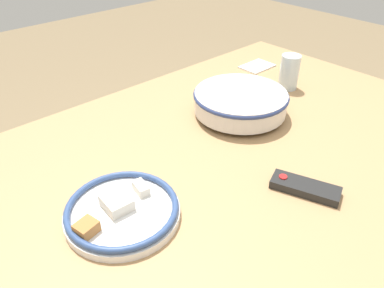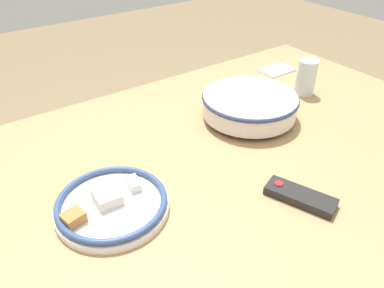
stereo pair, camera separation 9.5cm
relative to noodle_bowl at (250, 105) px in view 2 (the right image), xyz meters
name	(u,v)px [view 2 (the right image)]	position (x,y,z in m)	size (l,w,h in m)	color
dining_table	(236,182)	(0.17, 0.15, -0.11)	(1.51, 1.07, 0.73)	tan
noodle_bowl	(250,105)	(0.00, 0.00, 0.00)	(0.29, 0.29, 0.08)	silver
food_plate	(111,204)	(0.51, 0.12, -0.03)	(0.24, 0.24, 0.04)	white
tv_remote	(300,197)	(0.16, 0.34, -0.04)	(0.11, 0.16, 0.02)	black
drinking_glass	(306,77)	(-0.26, -0.01, 0.01)	(0.06, 0.06, 0.12)	silver
folded_napkin	(277,70)	(-0.33, -0.20, -0.04)	(0.13, 0.09, 0.01)	white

